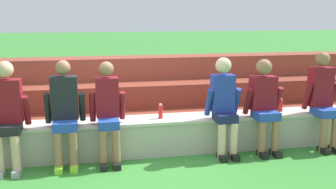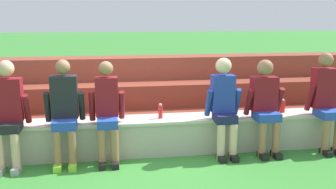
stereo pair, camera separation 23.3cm
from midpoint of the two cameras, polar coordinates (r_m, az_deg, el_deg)
The scene contains 11 objects.
ground_plane at distance 5.60m, azimuth -3.91°, elevation -9.36°, with size 80.00×80.00×0.00m, color #388433.
stone_seating_wall at distance 5.73m, azimuth -4.16°, elevation -5.94°, with size 7.10×0.51×0.52m.
brick_bleachers at distance 7.10m, azimuth -5.22°, elevation -0.87°, with size 9.00×1.77×1.22m.
person_far_left at distance 5.45m, azimuth -21.14°, elevation -2.31°, with size 0.54×0.51×1.42m.
person_left_of_center at distance 5.38m, azimuth -13.63°, elevation -2.18°, with size 0.53×0.53×1.41m.
person_center at distance 5.36m, azimuth -7.62°, elevation -2.25°, with size 0.48×0.56×1.38m.
person_right_of_center at distance 5.60m, azimuth 9.33°, elevation -1.39°, with size 0.50×0.53×1.40m.
person_far_right at distance 5.83m, azimuth 15.10°, elevation -1.26°, with size 0.55×0.53×1.37m.
person_rightmost_edge at distance 6.29m, azimuth 22.98°, elevation -0.61°, with size 0.52×0.57×1.45m.
water_bottle_center_gap at distance 6.30m, azimuth 17.33°, elevation -1.63°, with size 0.08×0.08×0.21m.
water_bottle_near_right at distance 5.68m, azimuth 0.08°, elevation -2.48°, with size 0.06×0.06×0.21m.
Camera 2 is at (-0.33, -5.23, 2.00)m, focal length 41.94 mm.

